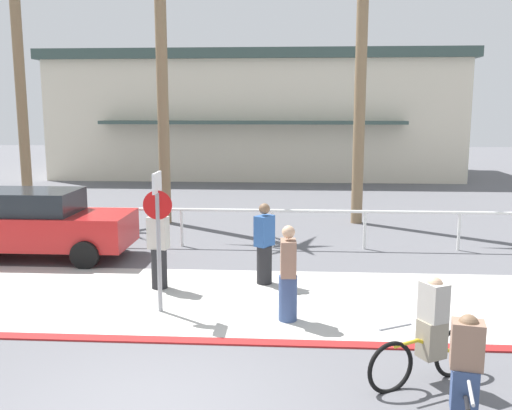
{
  "coord_description": "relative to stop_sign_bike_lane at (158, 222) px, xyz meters",
  "views": [
    {
      "loc": [
        1.72,
        -6.25,
        3.66
      ],
      "look_at": [
        0.94,
        6.0,
        1.57
      ],
      "focal_mm": 39.85,
      "sensor_mm": 36.0,
      "label": 1
    }
  ],
  "objects": [
    {
      "name": "stop_sign_bike_lane",
      "position": [
        0.0,
        0.0,
        0.0
      ],
      "size": [
        0.52,
        0.56,
        2.56
      ],
      "color": "gray",
      "rests_on": "ground"
    },
    {
      "name": "palm_tree_3",
      "position": [
        4.46,
        8.51,
        5.16
      ],
      "size": [
        3.01,
        3.53,
        9.3
      ],
      "color": "#846B4C",
      "rests_on": "ground"
    },
    {
      "name": "palm_tree_2",
      "position": [
        -1.78,
        8.19,
        4.38
      ],
      "size": [
        3.18,
        2.76,
        8.59
      ],
      "color": "#846B4C",
      "rests_on": "ground"
    },
    {
      "name": "cyclist_yellow_1",
      "position": [
        4.22,
        -2.42,
        -0.98
      ],
      "size": [
        1.63,
        0.92,
        1.5
      ],
      "color": "black",
      "rests_on": "ground"
    },
    {
      "name": "cyclist_black_0",
      "position": [
        4.28,
        -3.83,
        -0.98
      ],
      "size": [
        0.44,
        1.79,
        1.5
      ],
      "color": "black",
      "rests_on": "ground"
    },
    {
      "name": "pedestrian_0",
      "position": [
        -0.33,
        1.34,
        -0.85
      ],
      "size": [
        0.44,
        0.37,
        1.77
      ],
      "color": "#232326",
      "rests_on": "ground"
    },
    {
      "name": "car_red_1",
      "position": [
        -3.85,
        3.59,
        -0.81
      ],
      "size": [
        4.4,
        2.02,
        1.69
      ],
      "color": "red",
      "rests_on": "ground"
    },
    {
      "name": "curb_paint",
      "position": [
        0.64,
        -1.29,
        -1.66
      ],
      "size": [
        44.0,
        0.24,
        0.03
      ],
      "primitive_type": "cube",
      "color": "maroon",
      "rests_on": "ground"
    },
    {
      "name": "building_backdrop",
      "position": [
        0.37,
        22.71,
        1.63
      ],
      "size": [
        21.78,
        9.81,
        6.57
      ],
      "color": "beige",
      "rests_on": "ground"
    },
    {
      "name": "palm_tree_1",
      "position": [
        -7.01,
        9.68,
        4.95
      ],
      "size": [
        2.99,
        3.4,
        8.92
      ],
      "color": "#846B4C",
      "rests_on": "ground"
    },
    {
      "name": "ground_plane",
      "position": [
        0.64,
        6.51,
        -1.68
      ],
      "size": [
        80.0,
        80.0,
        0.0
      ],
      "primitive_type": "plane",
      "color": "#5B5B60"
    },
    {
      "name": "pedestrian_1",
      "position": [
        1.8,
        1.79,
        -0.87
      ],
      "size": [
        0.45,
        0.48,
        1.73
      ],
      "color": "#232326",
      "rests_on": "ground"
    },
    {
      "name": "sidewalk_strip",
      "position": [
        0.64,
        0.71,
        -1.67
      ],
      "size": [
        44.0,
        4.0,
        0.02
      ],
      "primitive_type": "cube",
      "color": "beige",
      "rests_on": "ground"
    },
    {
      "name": "pedestrian_2",
      "position": [
        2.32,
        -0.3,
        -0.89
      ],
      "size": [
        0.34,
        0.41,
        1.7
      ],
      "color": "#384C7A",
      "rests_on": "ground"
    },
    {
      "name": "rail_fence",
      "position": [
        0.64,
        5.01,
        -0.83
      ],
      "size": [
        21.97,
        0.08,
        1.04
      ],
      "color": "white",
      "rests_on": "ground"
    }
  ]
}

